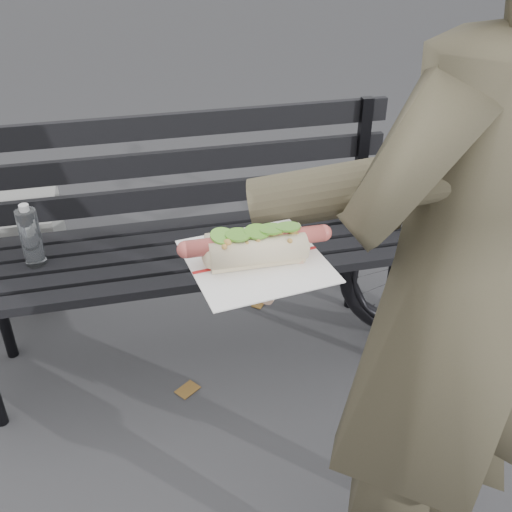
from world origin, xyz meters
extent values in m
cylinder|color=black|center=(-0.73, 1.09, 0.23)|extent=(0.04, 0.04, 0.45)
cylinder|color=black|center=(0.61, 0.75, 0.23)|extent=(0.04, 0.04, 0.45)
cylinder|color=black|center=(0.61, 1.09, 0.23)|extent=(0.04, 0.04, 0.45)
cube|color=black|center=(-0.06, 0.74, 0.47)|extent=(1.50, 0.07, 0.03)
cube|color=black|center=(-0.06, 0.83, 0.47)|extent=(1.50, 0.07, 0.03)
cube|color=black|center=(-0.06, 0.92, 0.47)|extent=(1.50, 0.07, 0.03)
cube|color=black|center=(-0.06, 1.01, 0.47)|extent=(1.50, 0.07, 0.03)
cube|color=black|center=(-0.06, 1.10, 0.47)|extent=(1.50, 0.07, 0.03)
cube|color=black|center=(0.61, 1.11, 0.67)|extent=(0.04, 0.03, 0.42)
cube|color=black|center=(-0.06, 1.13, 0.57)|extent=(1.50, 0.02, 0.08)
cube|color=black|center=(-0.06, 1.13, 0.70)|extent=(1.50, 0.02, 0.08)
cube|color=black|center=(-0.06, 1.13, 0.83)|extent=(1.50, 0.02, 0.08)
cylinder|color=white|center=(-0.55, 0.94, 0.57)|extent=(0.06, 0.06, 0.19)
cylinder|color=white|center=(-0.55, 0.94, 0.68)|extent=(0.03, 0.03, 0.02)
imported|color=#484430|center=(0.35, 0.05, 0.84)|extent=(0.72, 0.61, 1.67)
cylinder|color=#484430|center=(0.20, 0.03, 1.11)|extent=(0.51, 0.23, 0.19)
cylinder|color=#D8A384|center=(-0.03, -0.06, 1.04)|extent=(0.09, 0.08, 0.07)
ellipsoid|color=#D8A384|center=(-0.07, -0.07, 1.04)|extent=(0.10, 0.11, 0.03)
cylinder|color=#D8A384|center=(-0.12, -0.10, 1.04)|extent=(0.05, 0.02, 0.02)
cylinder|color=#D8A384|center=(-0.12, -0.08, 1.04)|extent=(0.05, 0.02, 0.02)
cylinder|color=#D8A384|center=(-0.12, -0.06, 1.04)|extent=(0.05, 0.02, 0.02)
cylinder|color=#D8A384|center=(-0.12, -0.04, 1.04)|extent=(0.05, 0.02, 0.02)
cylinder|color=#D8A384|center=(-0.06, -0.13, 1.04)|extent=(0.04, 0.05, 0.02)
cube|color=white|center=(-0.07, -0.07, 1.05)|extent=(0.21, 0.21, 0.00)
cube|color=#B21E1E|center=(-0.07, -0.07, 1.06)|extent=(0.19, 0.03, 0.00)
cylinder|color=#B74D46|center=(-0.07, -0.07, 1.09)|extent=(0.20, 0.02, 0.02)
sphere|color=#B74D46|center=(-0.17, -0.07, 1.09)|extent=(0.03, 0.02, 0.02)
sphere|color=#B74D46|center=(0.03, -0.07, 1.09)|extent=(0.02, 0.02, 0.02)
sphere|color=#9E6B2D|center=(-0.08, -0.07, 1.10)|extent=(0.01, 0.01, 0.01)
sphere|color=#9E6B2D|center=(-0.03, -0.07, 1.10)|extent=(0.01, 0.01, 0.01)
sphere|color=#9E6B2D|center=(-0.12, -0.09, 1.10)|extent=(0.01, 0.01, 0.01)
sphere|color=#9E6B2D|center=(-0.04, -0.06, 1.09)|extent=(0.01, 0.01, 0.01)
sphere|color=#9E6B2D|center=(-0.02, -0.09, 1.09)|extent=(0.01, 0.01, 0.01)
sphere|color=#9E6B2D|center=(-0.11, -0.05, 1.09)|extent=(0.01, 0.01, 0.01)
sphere|color=#9E6B2D|center=(-0.05, -0.07, 1.09)|extent=(0.01, 0.01, 0.01)
sphere|color=#9E6B2D|center=(-0.08, -0.09, 1.09)|extent=(0.01, 0.01, 0.01)
sphere|color=#9E6B2D|center=(-0.09, -0.05, 1.09)|extent=(0.01, 0.01, 0.01)
sphere|color=#9E6B2D|center=(-0.10, -0.08, 1.09)|extent=(0.01, 0.01, 0.01)
sphere|color=#9E6B2D|center=(-0.01, -0.08, 1.10)|extent=(0.01, 0.01, 0.01)
sphere|color=#9E6B2D|center=(-0.07, -0.09, 1.10)|extent=(0.01, 0.01, 0.01)
sphere|color=#9E6B2D|center=(-0.09, -0.06, 1.09)|extent=(0.01, 0.01, 0.01)
sphere|color=#9E6B2D|center=(-0.11, -0.08, 1.10)|extent=(0.01, 0.01, 0.01)
sphere|color=#9E6B2D|center=(-0.01, -0.06, 1.09)|extent=(0.01, 0.01, 0.01)
sphere|color=#9E6B2D|center=(-0.04, -0.08, 1.09)|extent=(0.01, 0.01, 0.01)
sphere|color=#9E6B2D|center=(-0.03, -0.06, 1.10)|extent=(0.01, 0.01, 0.01)
sphere|color=#9E6B2D|center=(-0.01, -0.08, 1.10)|extent=(0.01, 0.01, 0.01)
sphere|color=#9E6B2D|center=(-0.02, -0.07, 1.09)|extent=(0.01, 0.01, 0.01)
sphere|color=#9E6B2D|center=(-0.05, -0.09, 1.09)|extent=(0.01, 0.01, 0.01)
sphere|color=#9E6B2D|center=(-0.04, -0.08, 1.09)|extent=(0.01, 0.01, 0.01)
sphere|color=#9E6B2D|center=(-0.09, -0.08, 1.10)|extent=(0.01, 0.01, 0.01)
cylinder|color=#539829|center=(-0.11, -0.07, 1.10)|extent=(0.04, 0.04, 0.01)
cylinder|color=#539829|center=(-0.09, -0.07, 1.10)|extent=(0.04, 0.04, 0.00)
cylinder|color=#539829|center=(-0.06, -0.07, 1.10)|extent=(0.04, 0.04, 0.01)
cylinder|color=#539829|center=(-0.04, -0.07, 1.10)|extent=(0.04, 0.04, 0.01)
cylinder|color=#539829|center=(-0.02, -0.07, 1.10)|extent=(0.04, 0.04, 0.01)
cube|color=brown|center=(1.05, 1.89, 0.00)|extent=(0.09, 0.08, 0.00)
cube|color=brown|center=(0.50, 2.26, 0.00)|extent=(0.09, 0.10, 0.00)
cube|color=brown|center=(0.96, 1.02, 0.00)|extent=(0.05, 0.05, 0.00)
cube|color=brown|center=(0.24, 1.18, 0.00)|extent=(0.07, 0.07, 0.00)
cube|color=brown|center=(-0.12, 0.76, 0.00)|extent=(0.10, 0.09, 0.00)
camera|label=1|loc=(-0.23, -0.78, 1.52)|focal=42.00mm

